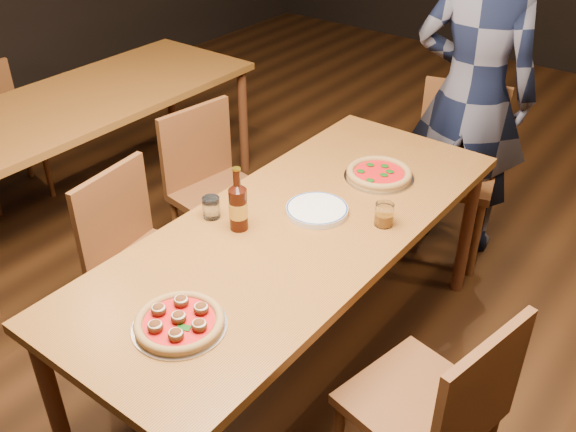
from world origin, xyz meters
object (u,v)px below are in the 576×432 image
Objects in this scene: pizza_meatball at (179,322)px; diner at (472,95)px; chair_main_nw at (153,265)px; chair_main_e at (419,401)px; amber_glass at (384,214)px; chair_end at (451,174)px; plate_stack at (317,210)px; water_glass at (211,207)px; beer_bottle at (238,208)px; chair_nbr_left at (1,135)px; pizza_margherita at (379,174)px; table_left at (84,109)px; table_main at (296,241)px; chair_main_sw at (223,195)px.

pizza_meatball is 0.17× the size of diner.
chair_main_nw is 1.26m from chair_main_e.
amber_glass is (0.84, 0.46, 0.35)m from chair_main_nw.
chair_end reaches higher than chair_main_e.
water_glass is (-0.31, -0.27, 0.03)m from plate_stack.
beer_bottle is (0.41, 0.11, 0.40)m from chair_main_nw.
chair_nbr_left is 3.44× the size of plate_stack.
pizza_margherita is at bearing 71.44° from beer_bottle.
chair_main_nw reaches higher than table_left.
pizza_margherita is (1.76, 0.22, 0.09)m from table_left.
chair_nbr_left is (-2.42, -1.12, -0.05)m from chair_end.
chair_nbr_left is at bearing 177.66° from table_main.
beer_bottle reaches higher than pizza_meatball.
chair_main_e is 10.63× the size of water_glass.
chair_main_e is 0.96× the size of chair_end.
chair_end reaches higher than plate_stack.
chair_main_sw reaches higher than pizza_margherita.
table_main is 0.53m from pizza_margherita.
chair_main_e is 1.03m from pizza_margherita.
beer_bottle is at bearing -122.63° from plate_stack.
table_left is at bearing -60.18° from chair_nbr_left.
amber_glass reaches higher than plate_stack.
chair_main_nw is 3.49× the size of beer_bottle.
diner is at bearing 88.62° from pizza_meatball.
diner is (0.82, 1.00, 0.41)m from chair_main_sw.
chair_end reaches higher than pizza_meatball.
chair_main_sw is at bearing -69.71° from chair_nbr_left.
chair_main_nw is 0.51× the size of diner.
table_main and table_left have the same top height.
chair_nbr_left is at bearing -171.42° from chair_end.
chair_nbr_left is (-2.99, 0.33, -0.03)m from chair_main_e.
plate_stack is (-0.68, 0.36, 0.31)m from chair_main_e.
pizza_margherita reaches higher than table_main.
pizza_margherita is 0.76m from water_glass.
pizza_margherita is 3.53× the size of water_glass.
beer_bottle is 0.15× the size of diner.
chair_main_nw is 2.94× the size of pizza_margherita.
table_left is 1.27m from chair_main_nw.
diner reaches higher than chair_main_nw.
pizza_meatball is at bearing -67.83° from beer_bottle.
chair_nbr_left is 2.84× the size of pizza_meatball.
chair_main_sw is 0.84m from beer_bottle.
chair_main_e is at bearing -5.88° from beer_bottle.
diner is at bearing -31.28° from chair_main_sw.
plate_stack is (1.71, -0.17, 0.08)m from table_left.
chair_main_nw is at bearing -77.94° from chair_main_e.
beer_bottle is (-0.85, 0.09, 0.39)m from chair_main_e.
beer_bottle is 0.15m from water_glass.
plate_stack is at bearing -106.61° from chair_main_e.
chair_main_sw is 3.01× the size of pizza_margherita.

